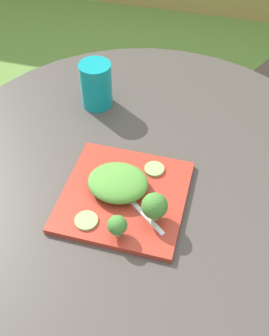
% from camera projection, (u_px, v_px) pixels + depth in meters
% --- Properties ---
extents(ground_plane, '(12.00, 12.00, 0.00)m').
position_uv_depth(ground_plane, '(141.00, 299.00, 1.55)').
color(ground_plane, '#669342').
extents(patio_table, '(1.04, 1.04, 0.74)m').
position_uv_depth(patio_table, '(143.00, 217.00, 1.17)').
color(patio_table, '#423D38').
rests_on(patio_table, ground_plane).
extents(salad_plate, '(0.27, 0.27, 0.01)m').
position_uv_depth(salad_plate, '(124.00, 196.00, 0.93)').
color(salad_plate, '#AD3323').
rests_on(salad_plate, patio_table).
extents(drinking_glass, '(0.09, 0.09, 0.13)m').
position_uv_depth(drinking_glass, '(96.00, 87.00, 1.12)').
color(drinking_glass, '#0F8C93').
rests_on(drinking_glass, patio_table).
extents(fork, '(0.13, 0.11, 0.00)m').
position_uv_depth(fork, '(136.00, 206.00, 0.89)').
color(fork, silver).
rests_on(fork, salad_plate).
extents(lettuce_mound, '(0.14, 0.12, 0.04)m').
position_uv_depth(lettuce_mound, '(118.00, 183.00, 0.92)').
color(lettuce_mound, '#519338').
rests_on(lettuce_mound, salad_plate).
extents(broccoli_floret_0, '(0.06, 0.06, 0.07)m').
position_uv_depth(broccoli_floret_0, '(155.00, 206.00, 0.85)').
color(broccoli_floret_0, '#99B770').
rests_on(broccoli_floret_0, salad_plate).
extents(broccoli_floret_1, '(0.04, 0.04, 0.05)m').
position_uv_depth(broccoli_floret_1, '(118.00, 226.00, 0.82)').
color(broccoli_floret_1, '#99B770').
rests_on(broccoli_floret_1, salad_plate).
extents(cucumber_slice_0, '(0.05, 0.05, 0.01)m').
position_uv_depth(cucumber_slice_0, '(154.00, 169.00, 0.97)').
color(cucumber_slice_0, '#8EB766').
rests_on(cucumber_slice_0, salad_plate).
extents(cucumber_slice_1, '(0.05, 0.05, 0.01)m').
position_uv_depth(cucumber_slice_1, '(86.00, 221.00, 0.87)').
color(cucumber_slice_1, '#8EB766').
rests_on(cucumber_slice_1, salad_plate).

